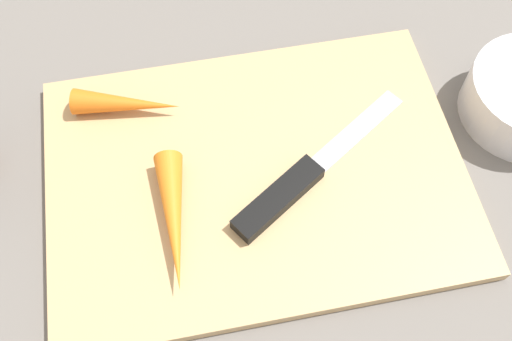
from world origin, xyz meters
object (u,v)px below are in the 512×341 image
cutting_board (256,174)px  knife (289,189)px  carrot_long (174,220)px  carrot_short (127,104)px

cutting_board → knife: bearing=132.7°
carrot_long → knife: bearing=99.9°
cutting_board → carrot_short: carrot_short is taller
knife → carrot_short: size_ratio=1.85×
knife → cutting_board: bearing=99.3°
knife → carrot_short: carrot_short is taller
knife → carrot_long: carrot_long is taller
cutting_board → carrot_short: (0.10, -0.08, 0.02)m
cutting_board → carrot_long: 0.09m
knife → carrot_long: 0.10m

